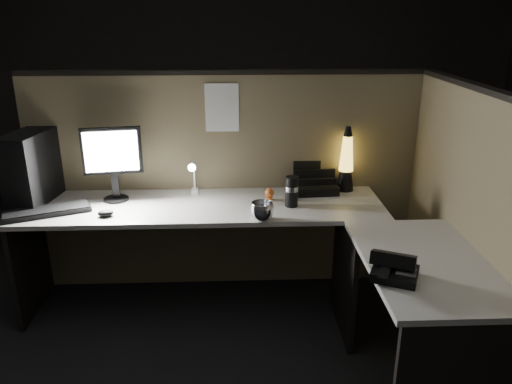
{
  "coord_description": "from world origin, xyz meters",
  "views": [
    {
      "loc": [
        0.07,
        -2.36,
        1.89
      ],
      "look_at": [
        0.18,
        0.35,
        0.9
      ],
      "focal_mm": 35.0,
      "sensor_mm": 36.0,
      "label": 1
    }
  ],
  "objects_px": {
    "pc_tower": "(32,167)",
    "monitor": "(112,157)",
    "desk_phone": "(394,268)",
    "lava_lamp": "(346,164)",
    "keyboard": "(47,211)"
  },
  "relations": [
    {
      "from": "pc_tower",
      "to": "monitor",
      "type": "height_order",
      "value": "monitor"
    },
    {
      "from": "pc_tower",
      "to": "monitor",
      "type": "bearing_deg",
      "value": 8.38
    },
    {
      "from": "desk_phone",
      "to": "lava_lamp",
      "type": "bearing_deg",
      "value": 113.47
    },
    {
      "from": "pc_tower",
      "to": "lava_lamp",
      "type": "xyz_separation_m",
      "value": [
        2.03,
        0.12,
        -0.04
      ]
    },
    {
      "from": "lava_lamp",
      "to": "keyboard",
      "type": "bearing_deg",
      "value": -169.74
    },
    {
      "from": "pc_tower",
      "to": "keyboard",
      "type": "distance_m",
      "value": 0.34
    },
    {
      "from": "lava_lamp",
      "to": "desk_phone",
      "type": "relative_size",
      "value": 1.71
    },
    {
      "from": "lava_lamp",
      "to": "desk_phone",
      "type": "xyz_separation_m",
      "value": [
        -0.03,
        -1.19,
        -0.14
      ]
    },
    {
      "from": "desk_phone",
      "to": "pc_tower",
      "type": "bearing_deg",
      "value": 176.6
    },
    {
      "from": "pc_tower",
      "to": "monitor",
      "type": "distance_m",
      "value": 0.51
    },
    {
      "from": "pc_tower",
      "to": "keyboard",
      "type": "height_order",
      "value": "pc_tower"
    },
    {
      "from": "monitor",
      "to": "desk_phone",
      "type": "distance_m",
      "value": 1.86
    },
    {
      "from": "keyboard",
      "to": "lava_lamp",
      "type": "xyz_separation_m",
      "value": [
        1.9,
        0.34,
        0.17
      ]
    },
    {
      "from": "monitor",
      "to": "keyboard",
      "type": "bearing_deg",
      "value": -157.57
    },
    {
      "from": "keyboard",
      "to": "monitor",
      "type": "bearing_deg",
      "value": 8.74
    }
  ]
}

